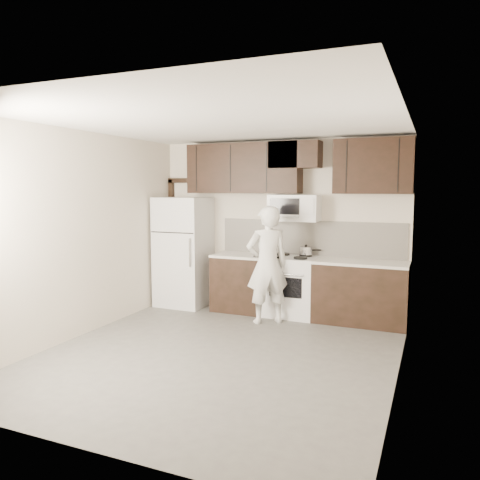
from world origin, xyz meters
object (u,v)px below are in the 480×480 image
Objects in this scene: refrigerator at (184,252)px; stove at (291,286)px; person at (267,265)px; microwave at (294,208)px.

stove is at bearing 1.51° from refrigerator.
refrigerator is at bearing -178.49° from stove.
person is (-0.21, -0.50, 0.39)m from stove.
refrigerator is at bearing -52.10° from person.
microwave is 1.03m from person.
microwave reaches higher than person.
person is at bearing -15.54° from refrigerator.
stove is 1.90m from refrigerator.
stove is 0.52× the size of refrigerator.
refrigerator reaches higher than stove.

